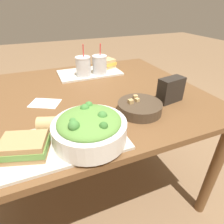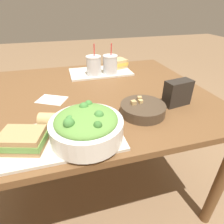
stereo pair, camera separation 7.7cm
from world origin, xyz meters
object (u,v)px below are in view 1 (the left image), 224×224
soup_bowl (140,107)px  napkin_folded (45,103)px  sandwich_near (25,147)px  sandwich_far (105,64)px  chip_bag (171,90)px  drink_cup_red (100,65)px  salad_bowl (90,128)px  baguette_near (52,124)px  drink_cup_dark (83,67)px

soup_bowl → napkin_folded: bearing=147.7°
sandwich_near → sandwich_far: 0.97m
sandwich_far → sandwich_near: bearing=-141.7°
sandwich_far → chip_bag: 0.64m
soup_bowl → napkin_folded: (-0.41, 0.26, -0.03)m
sandwich_near → drink_cup_red: 0.84m
salad_bowl → baguette_near: salad_bowl is taller
baguette_near → sandwich_near: bearing=157.1°
drink_cup_dark → drink_cup_red: (0.12, -0.00, -0.00)m
salad_bowl → napkin_folded: bearing=108.8°
soup_bowl → sandwich_far: size_ratio=1.21×
napkin_folded → drink_cup_dark: bearing=45.6°
sandwich_near → napkin_folded: size_ratio=0.98×
soup_bowl → drink_cup_red: bearing=90.6°
drink_cup_red → soup_bowl: bearing=-89.4°
sandwich_far → drink_cup_red: bearing=-140.7°
salad_bowl → sandwich_far: 0.87m
sandwich_far → drink_cup_dark: drink_cup_dark is taller
baguette_near → salad_bowl: bearing=-114.5°
soup_bowl → drink_cup_dark: drink_cup_dark is taller
sandwich_near → soup_bowl: bearing=30.0°
salad_bowl → napkin_folded: (-0.13, 0.39, -0.07)m
drink_cup_dark → drink_cup_red: drink_cup_dark is taller
baguette_near → sandwich_far: 0.82m
sandwich_near → baguette_near: (0.10, 0.11, -0.00)m
salad_bowl → drink_cup_dark: 0.70m
sandwich_far → drink_cup_dark: bearing=-166.0°
sandwich_near → napkin_folded: (0.09, 0.38, -0.04)m
drink_cup_dark → drink_cup_red: bearing=-0.0°
baguette_near → drink_cup_dark: (0.28, 0.56, 0.03)m
drink_cup_red → salad_bowl: bearing=-111.9°
sandwich_far → chip_bag: bearing=-93.5°
sandwich_near → baguette_near: bearing=64.8°
salad_bowl → napkin_folded: salad_bowl is taller
drink_cup_dark → sandwich_far: bearing=29.4°
salad_bowl → baguette_near: bearing=136.4°
salad_bowl → soup_bowl: size_ratio=1.29×
sandwich_near → baguette_near: size_ratio=1.50×
sandwich_near → drink_cup_dark: (0.38, 0.67, 0.03)m
sandwich_far → salad_bowl: bearing=-129.4°
soup_bowl → chip_bag: bearing=11.2°
soup_bowl → drink_cup_red: size_ratio=1.02×
soup_bowl → napkin_folded: soup_bowl is taller
salad_bowl → chip_bag: size_ratio=1.87×
sandwich_near → baguette_near: 0.15m
sandwich_far → drink_cup_red: size_ratio=0.84×
soup_bowl → sandwich_far: 0.67m
sandwich_far → napkin_folded: bearing=-155.4°
sandwich_far → napkin_folded: sandwich_far is taller
sandwich_near → salad_bowl: bearing=14.9°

